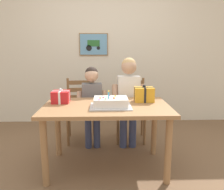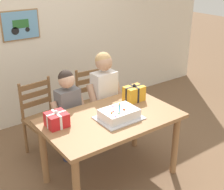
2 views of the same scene
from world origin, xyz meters
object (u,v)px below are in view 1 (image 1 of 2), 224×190
(gift_box_beside_cake, at_px, (61,97))
(chair_right, at_px, (131,109))
(birthday_cake, at_px, (111,103))
(chair_left, at_px, (81,109))
(child_older, at_px, (129,94))
(gift_box_red_large, at_px, (144,94))
(dining_table, at_px, (106,115))
(child_younger, at_px, (92,100))

(gift_box_beside_cake, relative_size, chair_right, 0.22)
(birthday_cake, bearing_deg, chair_left, 113.88)
(chair_left, bearing_deg, child_older, -24.44)
(chair_left, bearing_deg, chair_right, 0.01)
(gift_box_red_large, bearing_deg, dining_table, -158.24)
(gift_box_red_large, height_order, child_older, child_older)
(child_older, bearing_deg, chair_right, 77.52)
(birthday_cake, bearing_deg, child_older, 68.06)
(chair_left, height_order, child_younger, child_younger)
(birthday_cake, relative_size, chair_left, 0.48)
(dining_table, xyz_separation_m, gift_box_beside_cake, (-0.53, 0.15, 0.17))
(chair_right, height_order, child_younger, child_younger)
(chair_left, xyz_separation_m, child_older, (0.67, -0.31, 0.29))
(birthday_cake, relative_size, child_older, 0.35)
(dining_table, height_order, gift_box_red_large, gift_box_red_large)
(child_older, height_order, child_younger, child_older)
(chair_left, height_order, chair_right, same)
(dining_table, xyz_separation_m, gift_box_red_large, (0.45, 0.18, 0.19))
(chair_left, xyz_separation_m, child_younger, (0.18, -0.31, 0.22))
(chair_left, distance_m, child_older, 0.80)
(child_younger, bearing_deg, birthday_cake, -69.70)
(chair_left, height_order, child_older, child_older)
(chair_left, relative_size, chair_right, 1.00)
(gift_box_beside_cake, xyz_separation_m, child_older, (0.83, 0.41, -0.06))
(birthday_cake, relative_size, gift_box_beside_cake, 2.19)
(dining_table, xyz_separation_m, chair_right, (0.37, 0.87, -0.17))
(child_younger, bearing_deg, chair_right, 28.66)
(gift_box_beside_cake, height_order, chair_left, chair_left)
(dining_table, bearing_deg, child_older, 61.77)
(gift_box_beside_cake, bearing_deg, chair_left, 77.72)
(birthday_cake, bearing_deg, gift_box_beside_cake, 158.32)
(chair_right, bearing_deg, dining_table, -113.06)
(dining_table, xyz_separation_m, child_older, (0.30, 0.56, 0.12))
(dining_table, distance_m, child_younger, 0.60)
(child_younger, bearing_deg, gift_box_red_large, -31.22)
(gift_box_beside_cake, bearing_deg, child_older, 26.24)
(birthday_cake, bearing_deg, chair_right, 71.03)
(child_older, distance_m, child_younger, 0.50)
(gift_box_beside_cake, bearing_deg, dining_table, -16.34)
(chair_left, bearing_deg, gift_box_red_large, -40.22)
(dining_table, distance_m, gift_box_beside_cake, 0.58)
(dining_table, height_order, birthday_cake, birthday_cake)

